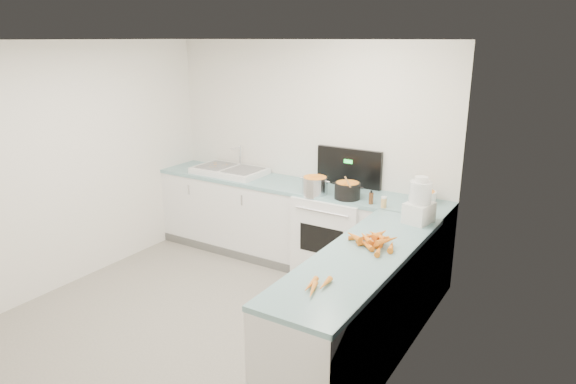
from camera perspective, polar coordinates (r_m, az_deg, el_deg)
The scene contains 19 objects.
floor at distance 4.87m, azimuth -10.17°, elevation -14.63°, with size 3.50×4.00×0.00m, color gray, non-canonical shape.
ceiling at distance 4.17m, azimuth -12.00°, elevation 16.19°, with size 3.50×4.00×0.00m, color white, non-canonical shape.
wall_back at distance 5.93m, azimuth 2.10°, elevation 4.43°, with size 3.50×2.50×0.00m, color white, non-canonical shape.
wall_left at distance 5.66m, azimuth -24.24°, elevation 2.35°, with size 4.00×2.50×0.00m, color white, non-canonical shape.
wall_right at distance 3.48m, azimuth 10.94°, elevation -4.93°, with size 4.00×2.50×0.00m, color white, non-canonical shape.
counter_back at distance 5.90m, azimuth 0.58°, elevation -3.51°, with size 3.50×0.62×0.94m.
counter_right at distance 4.16m, azimuth 7.92°, elevation -12.85°, with size 0.62×2.20×0.94m.
stove at distance 5.64m, azimuth 5.31°, elevation -4.53°, with size 0.76×0.65×1.36m.
sink at distance 6.24m, azimuth -6.50°, elevation 2.39°, with size 0.86×0.52×0.31m.
steel_pot at distance 5.39m, azimuth 3.00°, elevation 0.64°, with size 0.27×0.27×0.20m, color silver.
black_pot at distance 5.26m, azimuth 6.61°, elevation 0.05°, with size 0.26×0.26×0.19m, color black.
wooden_spoon at distance 5.23m, azimuth 6.65°, elevation 1.14°, with size 0.02×0.02×0.38m, color #AD7A47.
mixing_bowl at distance 5.26m, azimuth 14.69°, elevation -0.53°, with size 0.27×0.27×0.12m, color white.
extract_bottle at distance 5.12m, azimuth 9.21°, elevation -0.71°, with size 0.05×0.05×0.11m, color #593319.
spice_jar at distance 5.04m, azimuth 10.60°, elevation -1.20°, with size 0.05×0.05×0.09m, color #E5B266.
food_processor at distance 4.66m, azimuth 14.41°, elevation -1.19°, with size 0.25×0.29×0.42m.
carrot_pile at distance 4.14m, azimuth 9.41°, elevation -5.30°, with size 0.45×0.41×0.09m.
peeled_carrots at distance 3.42m, azimuth 3.12°, elevation -10.38°, with size 0.13×0.30×0.04m.
peelings at distance 6.37m, azimuth -7.96°, elevation 3.00°, with size 0.22×0.23×0.01m.
Camera 1 is at (2.85, -3.04, 2.52)m, focal length 32.00 mm.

